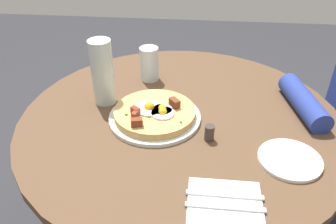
{
  "coord_description": "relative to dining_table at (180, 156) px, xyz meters",
  "views": [
    {
      "loc": [
        0.88,
        0.05,
        1.31
      ],
      "look_at": [
        0.01,
        -0.04,
        0.73
      ],
      "focal_mm": 36.3,
      "sensor_mm": 36.0,
      "label": 1
    }
  ],
  "objects": [
    {
      "name": "pizza_plate",
      "position": [
        0.02,
        -0.08,
        0.17
      ],
      "size": [
        0.28,
        0.28,
        0.01
      ],
      "primitive_type": "cylinder",
      "color": "silver",
      "rests_on": "dining_table"
    },
    {
      "name": "breakfast_pizza",
      "position": [
        0.03,
        -0.08,
        0.19
      ],
      "size": [
        0.25,
        0.25,
        0.05
      ],
      "color": "tan",
      "rests_on": "pizza_plate"
    },
    {
      "name": "water_glass",
      "position": [
        -0.23,
        -0.13,
        0.23
      ],
      "size": [
        0.07,
        0.07,
        0.12
      ],
      "primitive_type": "cylinder",
      "color": "silver",
      "rests_on": "dining_table"
    },
    {
      "name": "water_bottle",
      "position": [
        -0.06,
        -0.26,
        0.27
      ],
      "size": [
        0.07,
        0.07,
        0.22
      ],
      "primitive_type": "cylinder",
      "color": "silver",
      "rests_on": "dining_table"
    },
    {
      "name": "dining_table",
      "position": [
        0.0,
        0.0,
        0.0
      ],
      "size": [
        1.01,
        1.01,
        0.71
      ],
      "color": "brown",
      "rests_on": "ground_plane"
    },
    {
      "name": "knife",
      "position": [
        0.32,
        0.12,
        0.17
      ],
      "size": [
        0.01,
        0.18,
        0.0
      ],
      "primitive_type": "cube",
      "rotation": [
        0.0,
        0.0,
        1.57
      ],
      "color": "silver",
      "rests_on": "napkin"
    },
    {
      "name": "napkin",
      "position": [
        0.34,
        0.12,
        0.17
      ],
      "size": [
        0.14,
        0.17,
        0.0
      ],
      "primitive_type": "cube",
      "rotation": [
        0.0,
        0.0,
        1.57
      ],
      "color": "white",
      "rests_on": "dining_table"
    },
    {
      "name": "bread_plate",
      "position": [
        0.18,
        0.3,
        0.17
      ],
      "size": [
        0.17,
        0.17,
        0.01
      ],
      "primitive_type": "cylinder",
      "color": "white",
      "rests_on": "dining_table"
    },
    {
      "name": "salt_shaker",
      "position": [
        -0.03,
        0.39,
        0.19
      ],
      "size": [
        0.03,
        0.03,
        0.05
      ],
      "primitive_type": "cylinder",
      "color": "white",
      "rests_on": "dining_table"
    },
    {
      "name": "pepper_shaker",
      "position": [
        0.11,
        0.09,
        0.19
      ],
      "size": [
        0.03,
        0.03,
        0.05
      ],
      "primitive_type": "cylinder",
      "color": "#3F3833",
      "rests_on": "dining_table"
    },
    {
      "name": "fork",
      "position": [
        0.36,
        0.12,
        0.17
      ],
      "size": [
        0.01,
        0.18,
        0.0
      ],
      "primitive_type": "cube",
      "rotation": [
        0.0,
        0.0,
        1.57
      ],
      "color": "silver",
      "rests_on": "napkin"
    }
  ]
}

